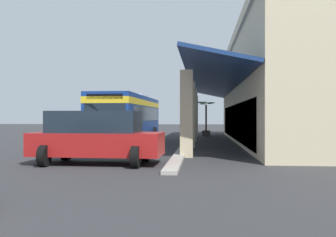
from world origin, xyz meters
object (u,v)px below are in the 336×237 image
parked_suv_red (97,137)px  potted_palm (206,126)px  transit_bus (128,115)px  pedestrian (97,132)px

parked_suv_red → potted_palm: (-19.79, 4.25, -0.04)m
transit_bus → parked_suv_red: 10.96m
transit_bus → pedestrian: size_ratio=6.39×
pedestrian → potted_palm: bearing=159.9°
potted_palm → transit_bus: bearing=-30.6°
transit_bus → parked_suv_red: transit_bus is taller
potted_palm → pedestrian: bearing=-20.1°
parked_suv_red → pedestrian: 4.75m
transit_bus → pedestrian: 6.37m
pedestrian → potted_palm: potted_palm is taller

